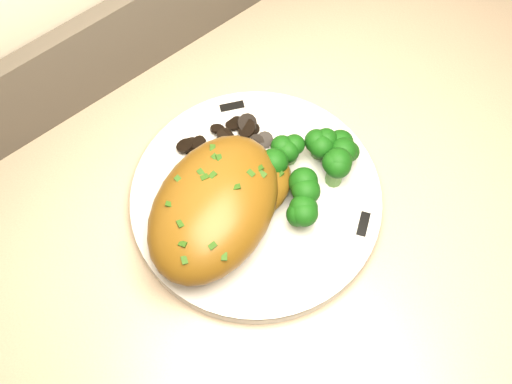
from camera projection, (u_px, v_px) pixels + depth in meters
counter at (319, 323)px, 1.15m from camera, size 2.24×0.74×1.09m
plate at (256, 200)px, 0.71m from camera, size 0.35×0.35×0.02m
rim_accent_0 at (232, 106)px, 0.75m from camera, size 0.03×0.02×0.00m
rim_accent_1 at (172, 267)px, 0.66m from camera, size 0.01×0.03×0.00m
rim_accent_2 at (363, 224)px, 0.69m from camera, size 0.03×0.02×0.00m
gravy_pool at (216, 221)px, 0.69m from camera, size 0.10×0.10×0.00m
chicken_breast at (219, 205)px, 0.66m from camera, size 0.22×0.18×0.07m
mushroom_pile at (231, 142)px, 0.73m from camera, size 0.09×0.06×0.02m
broccoli_florets at (310, 168)px, 0.69m from camera, size 0.12×0.09×0.04m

